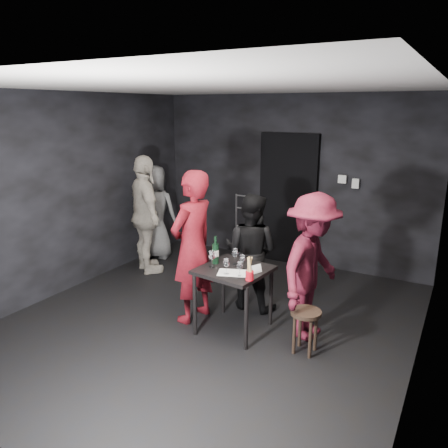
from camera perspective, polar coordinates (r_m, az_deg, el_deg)
The scene contains 27 objects.
floor at distance 5.37m, azimuth -1.89°, elevation -12.59°, with size 4.50×5.00×0.02m, color black.
ceiling at distance 4.77m, azimuth -2.18°, elevation 17.55°, with size 4.50×5.00×0.02m, color silver.
wall_back at distance 7.11m, azimuth 8.61°, elevation 5.62°, with size 4.50×0.04×2.70m, color black.
wall_front at distance 3.15m, azimuth -26.72°, elevation -7.84°, with size 4.50×0.04×2.70m, color black.
wall_left at distance 6.35m, azimuth -19.67°, elevation 3.79°, with size 0.04×5.00×2.70m, color black.
wall_right at distance 4.22m, azimuth 25.05°, elevation -2.09°, with size 0.04×5.00×2.70m, color black.
doorway at distance 7.11m, azimuth 8.34°, elevation 3.17°, with size 0.95×0.10×2.10m, color black.
wallbox_upper at distance 6.79m, azimuth 15.22°, elevation 5.69°, with size 0.12×0.06×0.12m, color #B7B7B2.
wallbox_lower at distance 6.75m, azimuth 16.83°, elevation 5.09°, with size 0.10×0.06×0.14m, color #B7B7B2.
hand_truck at distance 7.38m, azimuth 2.60°, elevation -3.02°, with size 0.37×0.32×1.09m.
tasting_table at distance 4.93m, azimuth 1.29°, elevation -6.88°, with size 0.72×0.72×0.75m.
stool at distance 4.68m, azimuth 10.62°, elevation -12.23°, with size 0.32×0.32×0.47m.
server_red at distance 5.07m, azimuth -4.17°, elevation -0.99°, with size 0.80×0.52×2.19m, color maroon.
woman_black at distance 5.49m, azimuth 3.50°, elevation -3.72°, with size 0.71×0.39×1.46m, color black.
man_maroon at distance 4.82m, azimuth 11.47°, elevation -4.74°, with size 1.14×0.53×1.77m, color maroon.
bystander_cream at distance 6.69m, azimuth -10.26°, elevation 2.71°, with size 1.28×0.61×2.18m, color beige.
bystander_grey at distance 7.40m, azimuth -9.01°, elevation 1.82°, with size 0.80×0.44×1.65m, color slate.
tasting_mat at distance 4.76m, azimuth 1.19°, elevation -6.40°, with size 0.33×0.22×0.00m, color white.
wine_glass_a at distance 4.89m, azimuth -1.60°, elevation -4.53°, with size 0.08×0.08×0.21m, color white, non-canonical shape.
wine_glass_b at distance 5.02m, azimuth -1.10°, elevation -4.10°, with size 0.07×0.07×0.19m, color white, non-canonical shape.
wine_glass_c at distance 4.97m, azimuth 1.46°, elevation -4.19°, with size 0.08×0.08×0.21m, color white, non-canonical shape.
wine_glass_d at distance 4.69m, azimuth 0.30°, elevation -5.46°, with size 0.07×0.07×0.19m, color white, non-canonical shape.
wine_glass_e at distance 4.65m, azimuth 2.08°, elevation -5.79°, with size 0.07×0.07×0.18m, color white, non-canonical shape.
wine_glass_f at distance 4.84m, azimuth 2.43°, elevation -4.92°, with size 0.07×0.07×0.18m, color white, non-canonical shape.
wine_bottle at distance 5.00m, azimuth -1.13°, elevation -3.81°, with size 0.08×0.08×0.33m.
breadstick_cup at distance 4.54m, azimuth 3.37°, elevation -5.90°, with size 0.09×0.09×0.27m.
reserved_card at distance 4.77m, azimuth 4.02°, elevation -5.81°, with size 0.07×0.12×0.09m, color white, non-canonical shape.
Camera 1 is at (2.49, -4.06, 2.49)m, focal length 35.00 mm.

